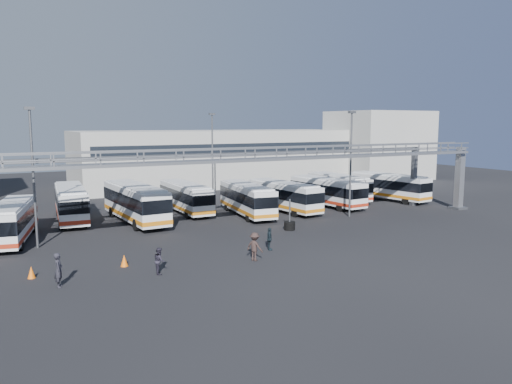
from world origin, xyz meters
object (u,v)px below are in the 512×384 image
light_pole_mid (351,158)px  cone_right (124,260)px  bus_2 (71,202)px  light_pole_back (212,152)px  pedestrian_b (159,261)px  bus_8 (339,186)px  bus_4 (186,196)px  bus_3 (135,202)px  light_pole_left (33,170)px  bus_1 (12,220)px  tire_stack (290,225)px  pedestrian_a (59,270)px  bus_9 (388,186)px  bus_7 (327,191)px  cone_left (31,272)px  bus_5 (247,198)px  bus_6 (284,195)px  pedestrian_c (255,247)px  pedestrian_d (269,239)px

light_pole_mid → cone_right: bearing=-163.9°
bus_2 → light_pole_back: bearing=20.9°
pedestrian_b → bus_8: bearing=-43.8°
bus_4 → bus_3: bearing=-156.0°
light_pole_left → bus_1: 5.26m
tire_stack → light_pole_left: bearing=169.8°
bus_8 → pedestrian_a: size_ratio=5.17×
bus_9 → bus_1: bearing=174.5°
bus_7 → bus_8: (3.94, 3.07, -0.04)m
cone_left → bus_4: bearing=46.1°
light_pole_back → bus_5: (-0.53, -9.66, -4.01)m
bus_3 → bus_6: bus_3 is taller
light_pole_left → bus_2: size_ratio=0.94×
light_pole_left → bus_6: size_ratio=1.00×
pedestrian_c → bus_1: bearing=19.8°
light_pole_left → bus_7: light_pole_left is taller
light_pole_left → pedestrian_a: size_ratio=5.25×
bus_5 → bus_8: (14.19, 3.77, -0.05)m
bus_2 → pedestrian_a: size_ratio=5.61×
pedestrian_d → cone_left: size_ratio=2.30×
bus_2 → bus_9: size_ratio=1.03×
light_pole_back → tire_stack: (-0.46, -17.50, -5.28)m
bus_6 → pedestrian_a: bearing=-153.1°
light_pole_mid → bus_6: size_ratio=1.00×
bus_3 → pedestrian_b: bearing=-103.3°
bus_3 → bus_4: 6.37m
bus_9 → pedestrian_a: size_ratio=5.43×
bus_4 → bus_5: bearing=-41.2°
cone_right → pedestrian_d: bearing=-4.7°
bus_6 → tire_stack: bus_6 is taller
pedestrian_a → cone_right: size_ratio=2.55×
light_pole_left → bus_1: size_ratio=1.00×
bus_5 → bus_8: 14.68m
light_pole_left → bus_3: size_ratio=0.88×
bus_7 → bus_9: 9.05m
light_pole_back → pedestrian_d: 23.76m
bus_4 → cone_right: size_ratio=13.08×
light_pole_left → pedestrian_c: light_pole_left is taller
tire_stack → bus_9: bearing=24.3°
bus_9 → pedestrian_a: (-38.49, -15.29, -0.76)m
light_pole_mid → bus_3: (-19.16, 7.03, -3.80)m
bus_3 → bus_7: bus_3 is taller
pedestrian_c → cone_left: bearing=52.1°
pedestrian_b → bus_2: bearing=18.9°
light_pole_mid → bus_4: (-13.33, 9.58, -4.05)m
pedestrian_d → tire_stack: size_ratio=0.62×
light_pole_mid → pedestrian_a: light_pole_mid is taller
light_pole_left → bus_4: bearing=30.3°
light_pole_back → bus_2: light_pole_back is taller
bus_1 → bus_2: bearing=62.9°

